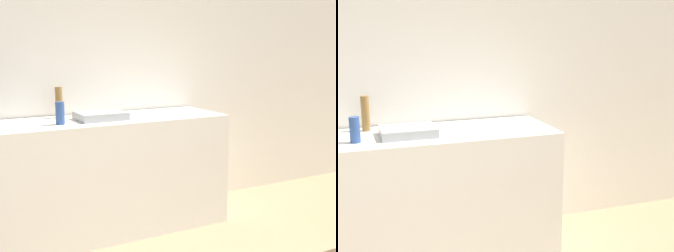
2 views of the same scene
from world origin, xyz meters
The scene contains 5 objects.
wall_back centered at (0.00, 2.95, 1.30)m, with size 8.00×0.06×2.60m, color white.
counter centered at (-0.16, 2.58, 0.46)m, with size 1.89×0.65×0.92m, color silver.
sink_basin centered at (-0.23, 2.54, 0.95)m, with size 0.36×0.29×0.06m, color #9EA3A8.
bottle_tall centered at (-0.48, 2.78, 1.04)m, with size 0.06×0.06×0.25m, color olive.
bottle_short centered at (-0.57, 2.47, 1.00)m, with size 0.07×0.07×0.16m, color #2D4C8C.
Camera 1 is at (-1.51, -0.83, 1.48)m, focal length 50.00 mm.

